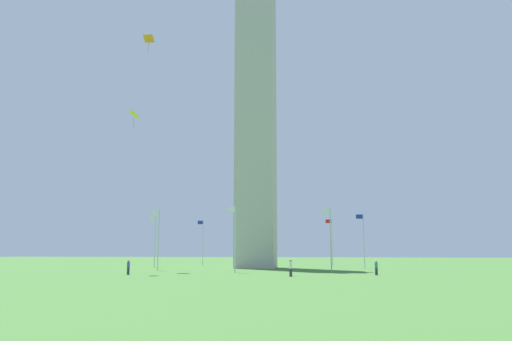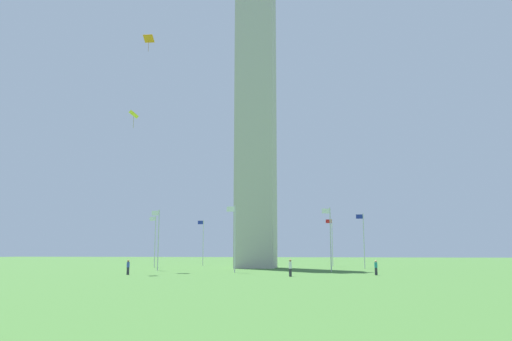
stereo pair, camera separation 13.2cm
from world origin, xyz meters
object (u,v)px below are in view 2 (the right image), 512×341
object	(u,v)px
person_white_shirt	(290,268)
flagpole_e	(234,235)
flagpole_n	(155,239)
person_teal_shirt	(376,268)
flagpole_sw	(332,240)
kite_yellow_diamond	(134,115)
flagpole_s	(363,238)
obelisk_monument	(256,98)
flagpole_nw	(203,240)
flagpole_se	(330,236)
kite_orange_diamond	(149,39)
flagpole_w	(270,241)
person_blue_shirt	(128,267)
flagpole_ne	(158,237)

from	to	relation	value
person_white_shirt	flagpole_e	bearing A→B (deg)	20.76
flagpole_n	person_teal_shirt	distance (m)	38.88
flagpole_sw	kite_yellow_diamond	world-z (taller)	kite_yellow_diamond
flagpole_s	flagpole_sw	bearing A→B (deg)	-67.50
obelisk_monument	person_white_shirt	distance (m)	36.74
flagpole_nw	flagpole_e	bearing A→B (deg)	112.50
flagpole_se	flagpole_nw	world-z (taller)	same
kite_orange_diamond	flagpole_e	bearing A→B (deg)	157.63
obelisk_monument	person_white_shirt	world-z (taller)	obelisk_monument
flagpole_s	kite_orange_diamond	world-z (taller)	kite_orange_diamond
obelisk_monument	flagpole_e	world-z (taller)	obelisk_monument
flagpole_n	person_teal_shirt	bearing A→B (deg)	148.18
flagpole_w	flagpole_nw	world-z (taller)	same
flagpole_sw	person_teal_shirt	bearing A→B (deg)	98.83
person_white_shirt	flagpole_w	bearing A→B (deg)	-11.13
obelisk_monument	flagpole_n	bearing A→B (deg)	0.00
kite_orange_diamond	person_blue_shirt	bearing A→B (deg)	106.48
flagpole_se	person_teal_shirt	xyz separation A→B (m)	(-4.97, 8.84, -3.67)
obelisk_monument	flagpole_s	distance (m)	27.81
flagpole_w	person_blue_shirt	bearing A→B (deg)	75.34
kite_yellow_diamond	flagpole_n	bearing A→B (deg)	-77.86
flagpole_ne	flagpole_sw	world-z (taller)	same
obelisk_monument	person_teal_shirt	world-z (taller)	obelisk_monument
flagpole_e	person_teal_shirt	world-z (taller)	flagpole_e
flagpole_sw	flagpole_w	distance (m)	12.52
obelisk_monument	person_teal_shirt	xyz separation A→B (m)	(-16.47, 20.41, -26.20)
flagpole_se	flagpole_s	bearing A→B (deg)	-112.50
flagpole_sw	person_blue_shirt	world-z (taller)	flagpole_sw
person_teal_shirt	kite_yellow_diamond	size ratio (longest dim) A/B	0.77
flagpole_se	flagpole_nw	xyz separation A→B (m)	(23.13, -23.13, 0.00)
flagpole_ne	flagpole_se	distance (m)	23.13
flagpole_sw	person_white_shirt	world-z (taller)	flagpole_sw
obelisk_monument	flagpole_s	size ratio (longest dim) A/B	6.62
flagpole_ne	flagpole_nw	bearing A→B (deg)	-90.00
flagpole_ne	kite_orange_diamond	bearing A→B (deg)	-21.81
flagpole_nw	kite_orange_diamond	size ratio (longest dim) A/B	3.40
flagpole_se	flagpole_e	bearing A→B (deg)	22.50
flagpole_sw	flagpole_nw	bearing A→B (deg)	-0.00
flagpole_w	flagpole_nw	xyz separation A→B (m)	(11.57, 4.79, 0.00)
flagpole_n	flagpole_e	xyz separation A→B (m)	(-16.36, 16.36, 0.00)
flagpole_sw	flagpole_w	world-z (taller)	same
flagpole_e	flagpole_sw	xyz separation A→B (m)	(-11.57, -27.92, 0.00)
obelisk_monument	flagpole_se	xyz separation A→B (m)	(-11.51, 11.57, -22.53)
flagpole_e	flagpole_nw	distance (m)	30.22
flagpole_n	flagpole_se	size ratio (longest dim) A/B	1.00
flagpole_ne	flagpole_s	distance (m)	30.22
person_blue_shirt	kite_orange_diamond	world-z (taller)	kite_orange_diamond
flagpole_n	person_white_shirt	distance (m)	34.60
obelisk_monument	flagpole_ne	distance (m)	27.87
flagpole_s	flagpole_nw	world-z (taller)	same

